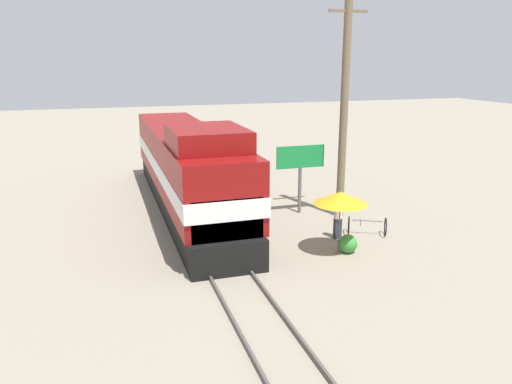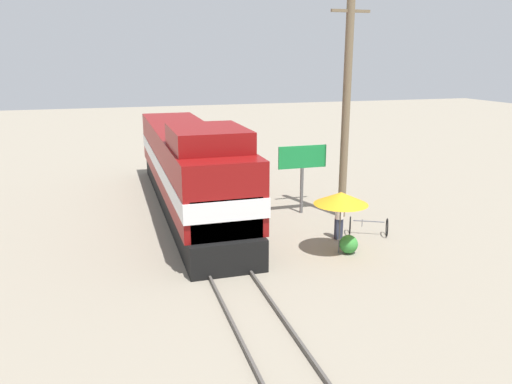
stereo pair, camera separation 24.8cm
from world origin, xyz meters
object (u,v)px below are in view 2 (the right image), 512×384
bicycle (368,226)px  person_bystander (339,216)px  vendor_umbrella (341,198)px  utility_pole (346,103)px  billboard_sign (302,162)px  locomotive (190,169)px

bicycle → person_bystander: bearing=-61.2°
vendor_umbrella → bicycle: size_ratio=1.39×
utility_pole → vendor_umbrella: (-2.15, -4.18, -3.08)m
utility_pole → billboard_sign: size_ratio=3.18×
locomotive → vendor_umbrella: (4.47, -7.11, 0.11)m
locomotive → bicycle: (6.54, -5.63, -1.68)m
vendor_umbrella → billboard_sign: billboard_sign is taller
billboard_sign → locomotive: bearing=159.2°
utility_pole → bicycle: bearing=-91.8°
bicycle → utility_pole: bearing=-154.8°
locomotive → vendor_umbrella: bearing=-57.8°
locomotive → bicycle: 8.79m
utility_pole → vendor_umbrella: utility_pole is taller
person_bystander → bicycle: (1.39, 0.05, -0.60)m
locomotive → person_bystander: size_ratio=9.41×
utility_pole → locomotive: bearing=156.2°
locomotive → billboard_sign: (5.01, -1.91, 0.44)m
locomotive → billboard_sign: bearing=-20.8°
billboard_sign → person_bystander: 4.06m
vendor_umbrella → utility_pole: bearing=62.8°
person_bystander → billboard_sign: bearing=92.1°
utility_pole → bicycle: utility_pole is taller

